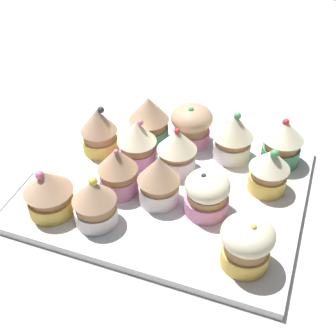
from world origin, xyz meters
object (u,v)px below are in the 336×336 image
object	(u,v)px
cupcake_6	(137,141)
cupcake_8	(207,193)
cupcake_1	(233,136)
cupcake_3	(149,119)
cupcake_5	(179,150)
cupcake_4	(269,169)
cupcake_13	(48,191)
cupcake_2	(191,124)
cupcake_12	(95,202)
cupcake_0	(283,141)
cupcake_9	(159,180)
cupcake_11	(247,242)
cupcake_7	(99,130)
baking_tray	(168,187)
cupcake_10	(118,170)

from	to	relation	value
cupcake_6	cupcake_8	size ratio (longest dim) A/B	1.15
cupcake_1	cupcake_3	bearing A→B (deg)	0.68
cupcake_8	cupcake_6	bearing A→B (deg)	-27.29
cupcake_1	cupcake_5	distance (cm)	8.77
cupcake_4	cupcake_13	bearing A→B (deg)	28.60
cupcake_2	cupcake_12	distance (cm)	21.82
cupcake_0	cupcake_6	bearing A→B (deg)	20.04
cupcake_3	cupcake_5	distance (cm)	8.87
cupcake_6	cupcake_9	world-z (taller)	same
cupcake_5	cupcake_4	bearing A→B (deg)	-179.54
cupcake_0	cupcake_12	bearing A→B (deg)	45.58
cupcake_0	cupcake_1	size ratio (longest dim) A/B	0.96
cupcake_4	cupcake_8	world-z (taller)	cupcake_4
cupcake_13	cupcake_2	bearing A→B (deg)	-120.93
cupcake_12	cupcake_2	bearing A→B (deg)	-106.47
cupcake_5	cupcake_11	xyz separation A→B (cm)	(-13.15, 14.02, 0.01)
cupcake_7	cupcake_8	size ratio (longest dim) A/B	1.21
cupcake_2	cupcake_8	xyz separation A→B (cm)	(-6.74, 14.05, -0.35)
cupcake_4	cupcake_12	world-z (taller)	same
cupcake_2	cupcake_4	xyz separation A→B (cm)	(-13.58, 6.92, 0.07)
cupcake_12	cupcake_3	bearing A→B (deg)	-88.95
cupcake_8	cupcake_12	bearing A→B (deg)	28.01
cupcake_12	cupcake_0	bearing A→B (deg)	-134.42
cupcake_1	cupcake_12	distance (cm)	23.64
cupcake_2	cupcake_5	distance (cm)	7.04
cupcake_3	cupcake_5	bearing A→B (deg)	141.42
cupcake_8	baking_tray	bearing A→B (deg)	-25.97
cupcake_11	cupcake_12	distance (cm)	19.73
cupcake_9	cupcake_12	distance (cm)	9.11
cupcake_5	cupcake_7	world-z (taller)	cupcake_7
cupcake_0	cupcake_1	bearing A→B (deg)	10.22
cupcake_7	cupcake_11	xyz separation A→B (cm)	(-26.17, 14.15, -0.24)
cupcake_4	cupcake_13	world-z (taller)	cupcake_4
cupcake_6	cupcake_12	world-z (taller)	cupcake_6
cupcake_0	cupcake_11	size ratio (longest dim) A/B	1.06
cupcake_0	cupcake_11	bearing A→B (deg)	87.97
baking_tray	cupcake_9	bearing A→B (deg)	91.38
cupcake_1	cupcake_3	size ratio (longest dim) A/B	1.03
cupcake_13	cupcake_12	bearing A→B (deg)	-176.92
cupcake_3	cupcake_6	world-z (taller)	cupcake_3
cupcake_7	cupcake_11	size ratio (longest dim) A/B	1.09
cupcake_6	cupcake_10	distance (cm)	7.03
cupcake_11	cupcake_12	world-z (taller)	same
cupcake_4	cupcake_8	bearing A→B (deg)	46.20
cupcake_13	cupcake_1	bearing A→B (deg)	-134.80
cupcake_5	cupcake_11	distance (cm)	19.23
cupcake_4	cupcake_7	bearing A→B (deg)	-0.05
cupcake_2	cupcake_8	bearing A→B (deg)	115.63
cupcake_2	cupcake_11	bearing A→B (deg)	122.75
cupcake_7	cupcake_12	bearing A→B (deg)	114.66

